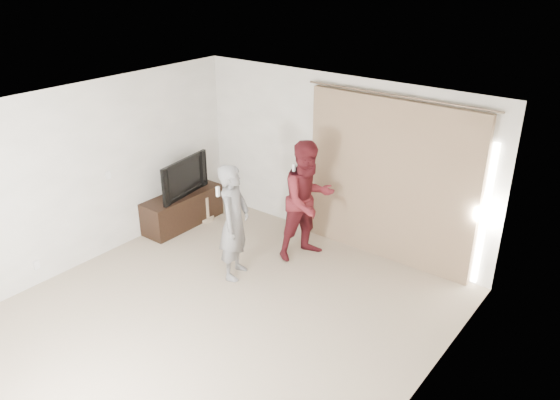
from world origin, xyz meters
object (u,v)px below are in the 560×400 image
at_px(tv, 180,176).
at_px(person_man, 234,222).
at_px(tv_console, 182,209).
at_px(person_woman, 308,200).

xyz_separation_m(tv, person_man, (1.76, -0.64, -0.04)).
bearing_deg(person_man, tv, 159.98).
bearing_deg(person_man, tv_console, 159.98).
xyz_separation_m(tv_console, person_man, (1.76, -0.64, 0.55)).
height_order(tv_console, person_man, person_man).
relative_size(person_man, person_woman, 0.92).
distance_m(tv, person_woman, 2.28).
height_order(tv_console, person_woman, person_woman).
height_order(tv, person_woman, person_woman).
bearing_deg(person_woman, tv_console, -169.22).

